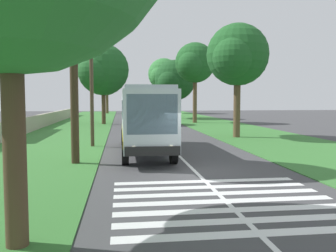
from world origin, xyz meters
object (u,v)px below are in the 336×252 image
Objects in this scene: trailing_minibus_0 at (147,107)px; roadside_tree_right_1 at (236,57)px; trailing_car_1 at (156,116)px; coach_bus at (144,115)px; utility_pole at (92,83)px; roadside_tree_left_3 at (106,83)px; roadside_tree_right_0 at (163,75)px; trailing_car_0 at (164,120)px; roadside_tree_left_0 at (102,71)px; roadside_tree_right_2 at (194,64)px; roadside_tree_right_3 at (174,81)px; trailing_car_2 at (152,113)px.

trailing_minibus_0 is 0.67× the size of roadside_tree_right_1.
roadside_tree_right_1 is (-22.78, -4.17, 5.76)m from trailing_car_1.
utility_pole is (2.90, 3.18, 2.00)m from coach_bus.
roadside_tree_right_0 reaches higher than roadside_tree_left_3.
trailing_car_1 is at bearing 0.06° from trailing_car_0.
coach_bus is 2.60× the size of trailing_car_0.
trailing_car_1 is (9.24, 0.01, 0.00)m from trailing_car_0.
roadside_tree_left_0 is at bearing 8.29° from coach_bus.
roadside_tree_left_0 reaches higher than roadside_tree_left_3.
roadside_tree_left_0 reaches higher than trailing_car_0.
roadside_tree_right_2 reaches higher than utility_pole.
coach_bus is at bearing 172.26° from roadside_tree_right_0.
trailing_car_1 is 0.47× the size of roadside_tree_right_3.
trailing_car_2 is 0.37× the size of roadside_tree_right_0.
roadside_tree_right_0 reaches higher than trailing_minibus_0.
roadside_tree_right_2 is at bearing -179.38° from roadside_tree_right_0.
coach_bus is 2.60× the size of trailing_car_1.
roadside_tree_right_0 is at bearing -28.63° from trailing_minibus_0.
roadside_tree_left_0 is at bearing 95.09° from roadside_tree_right_2.
roadside_tree_right_1 is (-13.55, -4.16, 5.76)m from trailing_car_0.
roadside_tree_left_3 is at bearing 20.83° from roadside_tree_right_2.
trailing_minibus_0 is at bearing -4.26° from coach_bus.
coach_bus is 1.22× the size of roadside_tree_left_3.
roadside_tree_right_0 is at bearing -11.44° from utility_pole.
trailing_car_2 is 20.58m from roadside_tree_left_3.
trailing_car_1 is at bearing 148.70° from roadside_tree_right_3.
utility_pole is at bearing 112.09° from roadside_tree_right_1.
roadside_tree_right_1 is at bearing -173.01° from trailing_car_2.
trailing_car_0 is at bearing -20.68° from utility_pole.
roadside_tree_right_2 is (-31.28, -0.34, -0.59)m from roadside_tree_right_0.
coach_bus is 30.37m from trailing_car_1.
trailing_car_0 is 0.42× the size of roadside_tree_right_2.
roadside_tree_left_3 is 1.16× the size of utility_pole.
roadside_tree_right_3 is at bearing 1.66° from roadside_tree_right_1.
trailing_car_2 is 17.96m from roadside_tree_left_0.
trailing_car_0 is 0.37× the size of roadside_tree_right_0.
trailing_car_0 is 18.72m from trailing_car_2.
roadside_tree_left_0 is at bearing 0.97° from utility_pole.
trailing_minibus_0 is 0.76× the size of utility_pole.
trailing_minibus_0 is (9.61, 0.15, 0.88)m from trailing_car_2.
roadside_tree_left_0 is at bearing 64.62° from trailing_car_0.
trailing_car_0 is 28.34m from trailing_minibus_0.
trailing_car_0 is 19.54m from utility_pole.
roadside_tree_right_3 reaches higher than coach_bus.
roadside_tree_left_3 is at bearing 1.27° from roadside_tree_left_0.
roadside_tree_left_0 reaches higher than roadside_tree_right_1.
roadside_tree_left_3 is 12.14m from roadside_tree_right_0.
roadside_tree_left_3 reaches higher than trailing_car_1.
trailing_car_1 is at bearing -50.71° from roadside_tree_left_0.
roadside_tree_left_3 is 0.79× the size of roadside_tree_right_0.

